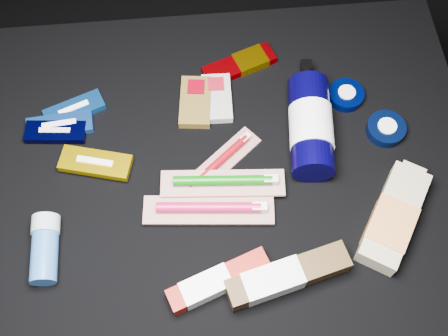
{
  "coord_description": "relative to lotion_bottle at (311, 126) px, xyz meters",
  "views": [
    {
      "loc": [
        -0.03,
        -0.44,
        1.33
      ],
      "look_at": [
        0.01,
        0.01,
        0.42
      ],
      "focal_mm": 45.0,
      "sensor_mm": 36.0,
      "label": 1
    }
  ],
  "objects": [
    {
      "name": "bodywash_bottle",
      "position": [
        0.12,
        -0.19,
        -0.02
      ],
      "size": [
        0.16,
        0.2,
        0.04
      ],
      "rotation": [
        0.0,
        0.0,
        -0.56
      ],
      "color": "tan",
      "rests_on": "cloth_table"
    },
    {
      "name": "deodorant_stick",
      "position": [
        -0.48,
        -0.19,
        -0.02
      ],
      "size": [
        0.05,
        0.12,
        0.05
      ],
      "rotation": [
        0.0,
        0.0,
        -0.0
      ],
      "color": "#2A599A",
      "rests_on": "cloth_table"
    },
    {
      "name": "lotion_bottle",
      "position": [
        0.0,
        0.0,
        0.0
      ],
      "size": [
        0.1,
        0.25,
        0.08
      ],
      "rotation": [
        0.0,
        0.0,
        -0.1
      ],
      "color": "black",
      "rests_on": "cloth_table"
    },
    {
      "name": "clif_bar_1",
      "position": [
        -0.17,
        0.1,
        -0.03
      ],
      "size": [
        0.06,
        0.11,
        0.02
      ],
      "rotation": [
        0.0,
        0.0,
        -0.03
      ],
      "color": "#9D9D97",
      "rests_on": "cloth_table"
    },
    {
      "name": "luna_bar_0",
      "position": [
        -0.44,
        0.1,
        -0.03
      ],
      "size": [
        0.12,
        0.08,
        0.02
      ],
      "rotation": [
        0.0,
        0.0,
        0.37
      ],
      "color": "#114995",
      "rests_on": "cloth_table"
    },
    {
      "name": "power_bar",
      "position": [
        -0.11,
        0.17,
        -0.03
      ],
      "size": [
        0.16,
        0.09,
        0.02
      ],
      "rotation": [
        0.0,
        0.0,
        0.36
      ],
      "color": "#7D0004",
      "rests_on": "cloth_table"
    },
    {
      "name": "toothpaste_carton_red",
      "position": [
        -0.2,
        -0.27,
        -0.02
      ],
      "size": [
        0.18,
        0.1,
        0.03
      ],
      "rotation": [
        0.0,
        0.0,
        0.35
      ],
      "color": "maroon",
      "rests_on": "cloth_table"
    },
    {
      "name": "clif_bar_0",
      "position": [
        -0.21,
        0.1,
        -0.03
      ],
      "size": [
        0.07,
        0.12,
        0.02
      ],
      "rotation": [
        0.0,
        0.0,
        -0.11
      ],
      "color": "brown",
      "rests_on": "cloth_table"
    },
    {
      "name": "luna_bar_1",
      "position": [
        -0.47,
        0.06,
        -0.03
      ],
      "size": [
        0.13,
        0.06,
        0.02
      ],
      "rotation": [
        0.0,
        0.0,
        0.09
      ],
      "color": "#194FB0",
      "rests_on": "cloth_table"
    },
    {
      "name": "cream_tin_lower",
      "position": [
        0.15,
        -0.0,
        -0.03
      ],
      "size": [
        0.07,
        0.07,
        0.02
      ],
      "rotation": [
        0.0,
        0.0,
        -0.31
      ],
      "color": "black",
      "rests_on": "cloth_table"
    },
    {
      "name": "toothbrush_pack_2",
      "position": [
        -0.17,
        -0.09,
        -0.02
      ],
      "size": [
        0.23,
        0.07,
        0.02
      ],
      "rotation": [
        0.0,
        0.0,
        -0.08
      ],
      "color": "beige",
      "rests_on": "cloth_table"
    },
    {
      "name": "toothpaste_carton_green",
      "position": [
        -0.09,
        -0.27,
        -0.01
      ],
      "size": [
        0.21,
        0.1,
        0.04
      ],
      "rotation": [
        0.0,
        0.0,
        0.25
      ],
      "color": "#3B2811",
      "rests_on": "cloth_table"
    },
    {
      "name": "toothbrush_pack_0",
      "position": [
        -0.17,
        -0.04,
        -0.03
      ],
      "size": [
        0.17,
        0.15,
        0.02
      ],
      "rotation": [
        0.0,
        0.0,
        0.7
      ],
      "color": "#B2A9A7",
      "rests_on": "cloth_table"
    },
    {
      "name": "ground",
      "position": [
        -0.18,
        -0.07,
        -0.44
      ],
      "size": [
        3.0,
        3.0,
        0.0
      ],
      "primitive_type": "plane",
      "color": "black",
      "rests_on": "ground"
    },
    {
      "name": "luna_bar_2",
      "position": [
        -0.48,
        0.05,
        -0.03
      ],
      "size": [
        0.12,
        0.05,
        0.01
      ],
      "rotation": [
        0.0,
        0.0,
        -0.1
      ],
      "color": "black",
      "rests_on": "cloth_table"
    },
    {
      "name": "cloth_table",
      "position": [
        -0.18,
        -0.07,
        -0.24
      ],
      "size": [
        0.98,
        0.78,
        0.4
      ],
      "primitive_type": "cube",
      "color": "black",
      "rests_on": "ground"
    },
    {
      "name": "toothbrush_pack_1",
      "position": [
        -0.2,
        -0.14,
        -0.02
      ],
      "size": [
        0.23,
        0.07,
        0.03
      ],
      "rotation": [
        0.0,
        0.0,
        -0.09
      ],
      "color": "#BBB6B0",
      "rests_on": "cloth_table"
    },
    {
      "name": "luna_bar_3",
      "position": [
        -0.4,
        -0.03,
        -0.02
      ],
      "size": [
        0.14,
        0.08,
        0.02
      ],
      "rotation": [
        0.0,
        0.0,
        -0.26
      ],
      "color": "#D9AE00",
      "rests_on": "cloth_table"
    },
    {
      "name": "cream_tin_upper",
      "position": [
        0.09,
        0.08,
        -0.03
      ],
      "size": [
        0.07,
        0.07,
        0.02
      ],
      "rotation": [
        0.0,
        0.0,
        0.28
      ],
      "color": "black",
      "rests_on": "cloth_table"
    }
  ]
}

